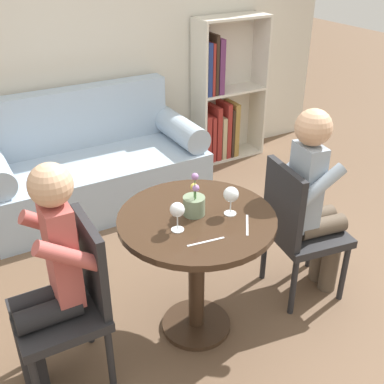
{
  "coord_description": "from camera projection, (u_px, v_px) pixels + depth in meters",
  "views": [
    {
      "loc": [
        -1.06,
        -1.81,
        2.07
      ],
      "look_at": [
        0.0,
        0.05,
        0.88
      ],
      "focal_mm": 45.0,
      "sensor_mm": 36.0,
      "label": 1
    }
  ],
  "objects": [
    {
      "name": "ground_plane",
      "position": [
        196.0,
        326.0,
        2.84
      ],
      "size": [
        16.0,
        16.0,
        0.0
      ],
      "primitive_type": "plane",
      "color": "brown"
    },
    {
      "name": "back_wall",
      "position": [
        62.0,
        29.0,
        3.78
      ],
      "size": [
        5.2,
        0.05,
        2.7
      ],
      "color": "beige",
      "rests_on": "ground_plane"
    },
    {
      "name": "round_table",
      "position": [
        197.0,
        245.0,
        2.55
      ],
      "size": [
        0.82,
        0.82,
        0.76
      ],
      "color": "#382619",
      "rests_on": "ground_plane"
    },
    {
      "name": "couch",
      "position": [
        94.0,
        168.0,
        3.96
      ],
      "size": [
        1.76,
        0.8,
        0.92
      ],
      "color": "#9EB2C6",
      "rests_on": "ground_plane"
    },
    {
      "name": "bookshelf_right",
      "position": [
        221.0,
        101.0,
        4.64
      ],
      "size": [
        0.7,
        0.28,
        1.36
      ],
      "color": "silver",
      "rests_on": "ground_plane"
    },
    {
      "name": "chair_left",
      "position": [
        72.0,
        299.0,
        2.31
      ],
      "size": [
        0.43,
        0.43,
        0.9
      ],
      "rotation": [
        0.0,
        0.0,
        -1.59
      ],
      "color": "#232326",
      "rests_on": "ground_plane"
    },
    {
      "name": "chair_right",
      "position": [
        298.0,
        226.0,
        2.87
      ],
      "size": [
        0.48,
        0.48,
        0.9
      ],
      "rotation": [
        0.0,
        0.0,
        1.42
      ],
      "color": "#232326",
      "rests_on": "ground_plane"
    },
    {
      "name": "person_left",
      "position": [
        48.0,
        281.0,
        2.2
      ],
      "size": [
        0.42,
        0.34,
        1.22
      ],
      "rotation": [
        0.0,
        0.0,
        -1.59
      ],
      "color": "black",
      "rests_on": "ground_plane"
    },
    {
      "name": "person_right",
      "position": [
        315.0,
        201.0,
        2.81
      ],
      "size": [
        0.45,
        0.38,
        1.23
      ],
      "rotation": [
        0.0,
        0.0,
        1.42
      ],
      "color": "brown",
      "rests_on": "ground_plane"
    },
    {
      "name": "wine_glass_left",
      "position": [
        177.0,
        211.0,
        2.3
      ],
      "size": [
        0.07,
        0.07,
        0.15
      ],
      "color": "white",
      "rests_on": "round_table"
    },
    {
      "name": "wine_glass_right",
      "position": [
        231.0,
        195.0,
        2.44
      ],
      "size": [
        0.08,
        0.08,
        0.15
      ],
      "color": "white",
      "rests_on": "round_table"
    },
    {
      "name": "flower_vase",
      "position": [
        194.0,
        204.0,
        2.45
      ],
      "size": [
        0.11,
        0.11,
        0.25
      ],
      "color": "gray",
      "rests_on": "round_table"
    },
    {
      "name": "knife_left_setting",
      "position": [
        206.0,
        242.0,
        2.27
      ],
      "size": [
        0.19,
        0.04,
        0.0
      ],
      "color": "silver",
      "rests_on": "round_table"
    },
    {
      "name": "fork_left_setting",
      "position": [
        247.0,
        225.0,
        2.4
      ],
      "size": [
        0.12,
        0.16,
        0.0
      ],
      "color": "silver",
      "rests_on": "round_table"
    }
  ]
}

